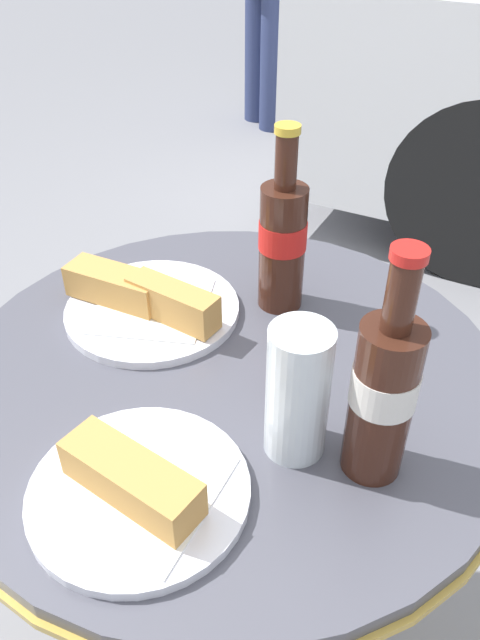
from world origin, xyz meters
name	(u,v)px	position (x,y,z in m)	size (l,w,h in m)	color
bistro_table	(229,460)	(0.00, 0.00, 0.56)	(0.71, 0.71, 0.74)	gold
cola_bottle_left	(383,392)	(0.21, -0.07, 0.84)	(0.06, 0.06, 0.26)	#3D1E14
cola_bottle_right	(285,241)	(0.00, 0.16, 0.84)	(0.06, 0.06, 0.26)	#3D1E14
drinking_glass	(297,397)	(0.13, -0.08, 0.81)	(0.07, 0.07, 0.16)	black
lunch_plate_near	(148,302)	(-0.15, 0.05, 0.75)	(0.24, 0.24, 0.06)	white
lunch_plate_far	(137,487)	(0.02, -0.21, 0.75)	(0.22, 0.22, 0.06)	white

